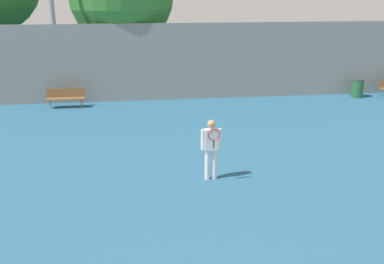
{
  "coord_description": "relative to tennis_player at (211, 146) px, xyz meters",
  "views": [
    {
      "loc": [
        -1.32,
        -3.52,
        4.93
      ],
      "look_at": [
        0.35,
        8.66,
        0.95
      ],
      "focal_mm": 42.0,
      "sensor_mm": 36.0,
      "label": 1
    }
  ],
  "objects": [
    {
      "name": "tennis_player",
      "position": [
        0.0,
        0.0,
        0.0
      ],
      "size": [
        0.55,
        0.41,
        1.65
      ],
      "rotation": [
        0.0,
        0.0,
        0.06
      ],
      "color": "silver",
      "rests_on": "ground_plane"
    },
    {
      "name": "bench_courtside_far",
      "position": [
        -4.83,
        8.3,
        -0.44
      ],
      "size": [
        1.62,
        0.4,
        0.82
      ],
      "color": "brown",
      "rests_on": "ground_plane"
    },
    {
      "name": "trash_bin",
      "position": [
        8.45,
        8.38,
        -0.51
      ],
      "size": [
        0.56,
        0.56,
        0.84
      ],
      "color": "#235B33",
      "rests_on": "ground_plane"
    },
    {
      "name": "back_fence",
      "position": [
        -0.69,
        9.08,
        0.78
      ],
      "size": [
        29.18,
        0.06,
        3.43
      ],
      "color": "gray",
      "rests_on": "ground_plane"
    }
  ]
}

